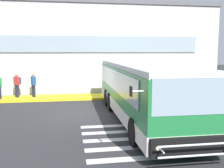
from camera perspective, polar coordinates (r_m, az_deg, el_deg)
ground_plane at (r=13.82m, az=-6.49°, el=-6.62°), size 80.00×90.00×0.02m
bay_paint_stripes at (r=10.12m, az=6.42°, el=-11.72°), size 4.40×3.96×0.01m
terminal_building at (r=25.05m, az=-9.60°, el=7.68°), size 24.25×13.80×7.08m
boarding_curb at (r=18.50m, az=-7.27°, el=-2.84°), size 26.45×2.00×0.15m
bus_main_foreground at (r=12.51m, az=6.52°, el=-1.80°), size 3.11×11.04×2.70m
passenger_by_doorway at (r=18.83m, az=-20.11°, el=0.15°), size 0.52×0.50×1.68m
passenger_at_curb_edge at (r=18.54m, az=-16.83°, el=0.07°), size 0.39×0.52×1.68m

